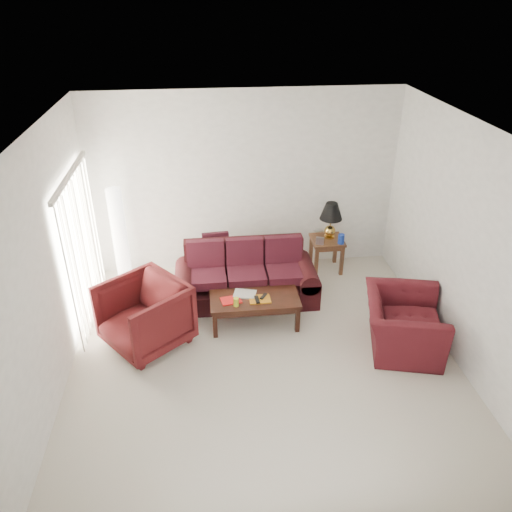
{
  "coord_description": "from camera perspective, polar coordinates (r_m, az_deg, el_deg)",
  "views": [
    {
      "loc": [
        -0.68,
        -5.15,
        4.38
      ],
      "look_at": [
        0.0,
        0.85,
        1.05
      ],
      "focal_mm": 35.0,
      "sensor_mm": 36.0,
      "label": 1
    }
  ],
  "objects": [
    {
      "name": "clock",
      "position": [
        8.26,
        7.32,
        1.73
      ],
      "size": [
        0.13,
        0.09,
        0.13
      ],
      "primitive_type": "cube",
      "rotation": [
        0.0,
        0.0,
        -0.37
      ],
      "color": "#AEADB2",
      "rests_on": "end_table"
    },
    {
      "name": "magazine_orange",
      "position": [
        7.05,
        0.44,
        -4.97
      ],
      "size": [
        0.3,
        0.23,
        0.02
      ],
      "primitive_type": "cube",
      "rotation": [
        0.0,
        0.0,
        0.03
      ],
      "color": "#BE7516",
      "rests_on": "coffee_table"
    },
    {
      "name": "blinds",
      "position": [
        7.45,
        -19.26,
        0.85
      ],
      "size": [
        0.1,
        2.0,
        2.16
      ],
      "primitive_type": "cube",
      "color": "silver",
      "rests_on": "ground"
    },
    {
      "name": "remote_b",
      "position": [
        7.08,
        0.86,
        -4.61
      ],
      "size": [
        0.12,
        0.15,
        0.02
      ],
      "primitive_type": "cube",
      "rotation": [
        0.0,
        0.0,
        -0.57
      ],
      "color": "black",
      "rests_on": "coffee_table"
    },
    {
      "name": "floor",
      "position": [
        6.79,
        0.82,
        -11.27
      ],
      "size": [
        5.0,
        5.0,
        0.0
      ],
      "primitive_type": "plane",
      "color": "beige",
      "rests_on": "ground"
    },
    {
      "name": "blue_canister",
      "position": [
        8.33,
        9.71,
        1.93
      ],
      "size": [
        0.13,
        0.13,
        0.17
      ],
      "primitive_type": "cylinder",
      "rotation": [
        0.0,
        0.0,
        0.35
      ],
      "color": "navy",
      "rests_on": "end_table"
    },
    {
      "name": "armchair_left",
      "position": [
        6.88,
        -12.62,
        -6.61
      ],
      "size": [
        1.42,
        1.41,
        0.93
      ],
      "primitive_type": "imported",
      "rotation": [
        0.0,
        0.0,
        -0.89
      ],
      "color": "#461012",
      "rests_on": "ground"
    },
    {
      "name": "yellow_glass",
      "position": [
        6.9,
        -2.29,
        -5.28
      ],
      "size": [
        0.08,
        0.08,
        0.13
      ],
      "primitive_type": "cylinder",
      "rotation": [
        0.0,
        0.0,
        -0.03
      ],
      "color": "yellow",
      "rests_on": "coffee_table"
    },
    {
      "name": "coffee_table",
      "position": [
        7.23,
        -0.17,
        -6.2
      ],
      "size": [
        1.32,
        0.76,
        0.44
      ],
      "primitive_type": null,
      "rotation": [
        0.0,
        0.0,
        0.1
      ],
      "color": "black",
      "rests_on": "ground"
    },
    {
      "name": "armchair_right",
      "position": [
        7.0,
        16.44,
        -7.43
      ],
      "size": [
        1.25,
        1.36,
        0.74
      ],
      "primitive_type": "imported",
      "rotation": [
        0.0,
        0.0,
        1.32
      ],
      "color": "#400E14",
      "rests_on": "ground"
    },
    {
      "name": "end_table",
      "position": [
        8.61,
        8.02,
        0.21
      ],
      "size": [
        0.58,
        0.58,
        0.58
      ],
      "primitive_type": null,
      "rotation": [
        0.0,
        0.0,
        0.1
      ],
      "color": "#4D2C1A",
      "rests_on": "ground"
    },
    {
      "name": "remote_a",
      "position": [
        7.01,
        0.12,
        -5.0
      ],
      "size": [
        0.07,
        0.18,
        0.02
      ],
      "primitive_type": "cube",
      "rotation": [
        0.0,
        0.0,
        0.07
      ],
      "color": "black",
      "rests_on": "coffee_table"
    },
    {
      "name": "sofa",
      "position": [
        7.63,
        -1.15,
        -2.17
      ],
      "size": [
        2.23,
        1.08,
        0.89
      ],
      "primitive_type": null,
      "rotation": [
        0.0,
        0.0,
        -0.07
      ],
      "color": "black",
      "rests_on": "ground"
    },
    {
      "name": "table_lamp",
      "position": [
        8.4,
        8.53,
        4.03
      ],
      "size": [
        0.44,
        0.44,
        0.63
      ],
      "primitive_type": null,
      "rotation": [
        0.0,
        0.0,
        -0.19
      ],
      "color": "#B58C38",
      "rests_on": "end_table"
    },
    {
      "name": "picture_frame",
      "position": [
        8.59,
        7.12,
        2.93
      ],
      "size": [
        0.16,
        0.18,
        0.05
      ],
      "primitive_type": "cube",
      "rotation": [
        1.36,
        0.0,
        0.4
      ],
      "color": "#B5B6BA",
      "rests_on": "end_table"
    },
    {
      "name": "magazine_red",
      "position": [
        7.04,
        -2.87,
        -5.08
      ],
      "size": [
        0.31,
        0.26,
        0.02
      ],
      "primitive_type": "cube",
      "rotation": [
        0.0,
        0.0,
        0.18
      ],
      "color": "#B31211",
      "rests_on": "coffee_table"
    },
    {
      "name": "magazine_white",
      "position": [
        7.16,
        -1.3,
        -4.35
      ],
      "size": [
        0.36,
        0.31,
        0.02
      ],
      "primitive_type": "cube",
      "rotation": [
        0.0,
        0.0,
        -0.27
      ],
      "color": "beige",
      "rests_on": "coffee_table"
    },
    {
      "name": "throw_pillow",
      "position": [
        7.94,
        -4.6,
        1.21
      ],
      "size": [
        0.43,
        0.24,
        0.43
      ],
      "primitive_type": "cube",
      "rotation": [
        -0.21,
        0.0,
        0.08
      ],
      "color": "black",
      "rests_on": "sofa"
    },
    {
      "name": "floor_lamp",
      "position": [
        8.2,
        -15.31,
        2.15
      ],
      "size": [
        0.28,
        0.28,
        1.66
      ],
      "primitive_type": null,
      "rotation": [
        0.0,
        0.0,
        -0.03
      ],
      "color": "white",
      "rests_on": "ground"
    }
  ]
}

